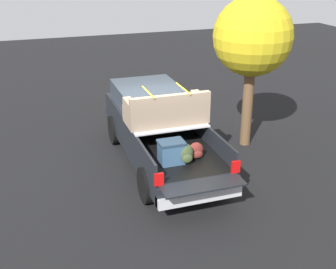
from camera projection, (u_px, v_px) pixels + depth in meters
name	position (u px, v px, depth m)	size (l,w,h in m)	color
ground_plane	(161.00, 163.00, 11.76)	(40.00, 40.00, 0.00)	black
pickup_truck	(157.00, 125.00, 11.70)	(6.05, 2.06, 2.23)	black
tree_background	(253.00, 38.00, 11.71)	(2.20, 2.20, 4.32)	brown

